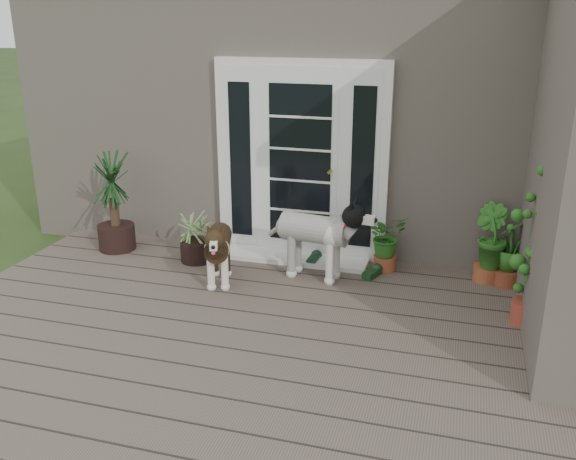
# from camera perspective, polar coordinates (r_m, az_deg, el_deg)

# --- Properties ---
(deck) EXTENTS (6.20, 4.60, 0.12)m
(deck) POSITION_cam_1_polar(r_m,az_deg,el_deg) (5.13, -3.18, -11.74)
(deck) COLOR #6B5B4C
(deck) RESTS_ON ground
(house_main) EXTENTS (7.40, 4.00, 3.10)m
(house_main) POSITION_cam_1_polar(r_m,az_deg,el_deg) (8.59, 6.14, 11.54)
(house_main) COLOR #665E54
(house_main) RESTS_ON ground
(door_unit) EXTENTS (1.90, 0.14, 2.15)m
(door_unit) POSITION_cam_1_polar(r_m,az_deg,el_deg) (6.73, 1.20, 6.38)
(door_unit) COLOR white
(door_unit) RESTS_ON deck
(door_step) EXTENTS (1.60, 0.40, 0.05)m
(door_step) POSITION_cam_1_polar(r_m,az_deg,el_deg) (6.86, 0.70, -2.56)
(door_step) COLOR white
(door_step) RESTS_ON deck
(brindle_dog) EXTENTS (0.54, 0.82, 0.63)m
(brindle_dog) POSITION_cam_1_polar(r_m,az_deg,el_deg) (6.22, -6.40, -2.17)
(brindle_dog) COLOR #372514
(brindle_dog) RESTS_ON deck
(white_dog) EXTENTS (0.97, 0.52, 0.77)m
(white_dog) POSITION_cam_1_polar(r_m,az_deg,el_deg) (6.29, 2.43, -1.14)
(white_dog) COLOR silver
(white_dog) RESTS_ON deck
(spider_plant) EXTENTS (0.61, 0.61, 0.63)m
(spider_plant) POSITION_cam_1_polar(r_m,az_deg,el_deg) (6.81, -8.50, -0.36)
(spider_plant) COLOR #839C60
(spider_plant) RESTS_ON deck
(yucca) EXTENTS (0.97, 0.97, 1.15)m
(yucca) POSITION_cam_1_polar(r_m,az_deg,el_deg) (7.27, -15.80, 2.56)
(yucca) COLOR black
(yucca) RESTS_ON deck
(herb_a) EXTENTS (0.58, 0.58, 0.52)m
(herb_a) POSITION_cam_1_polar(r_m,az_deg,el_deg) (6.60, 9.00, -1.53)
(herb_a) COLOR #184F16
(herb_a) RESTS_ON deck
(herb_b) EXTENTS (0.55, 0.55, 0.59)m
(herb_b) POSITION_cam_1_polar(r_m,az_deg,el_deg) (6.56, 18.00, -2.09)
(herb_b) COLOR #1A5D1C
(herb_b) RESTS_ON deck
(herb_c) EXTENTS (0.45, 0.45, 0.53)m
(herb_c) POSITION_cam_1_polar(r_m,az_deg,el_deg) (6.56, 19.72, -2.55)
(herb_c) COLOR #29641C
(herb_c) RESTS_ON deck
(sapling) EXTENTS (0.53, 0.53, 1.50)m
(sapling) POSITION_cam_1_polar(r_m,az_deg,el_deg) (5.62, 21.98, -1.16)
(sapling) COLOR #185317
(sapling) RESTS_ON deck
(clog_left) EXTENTS (0.16, 0.32, 0.09)m
(clog_left) POSITION_cam_1_polar(r_m,az_deg,el_deg) (6.77, 2.42, -2.68)
(clog_left) COLOR #14341E
(clog_left) RESTS_ON deck
(clog_right) EXTENTS (0.24, 0.34, 0.09)m
(clog_right) POSITION_cam_1_polar(r_m,az_deg,el_deg) (6.49, 7.78, -3.88)
(clog_right) COLOR #153517
(clog_right) RESTS_ON deck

